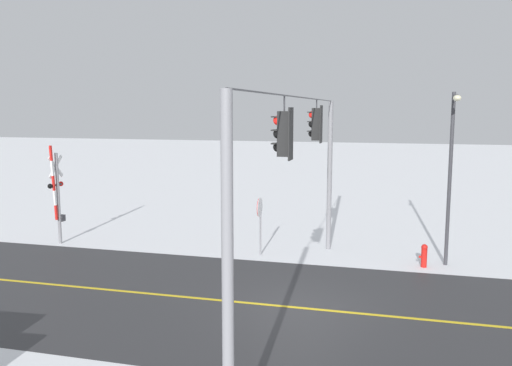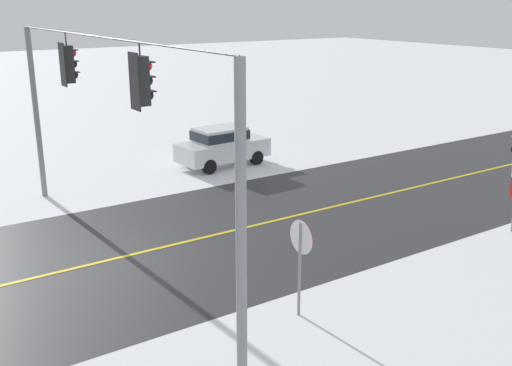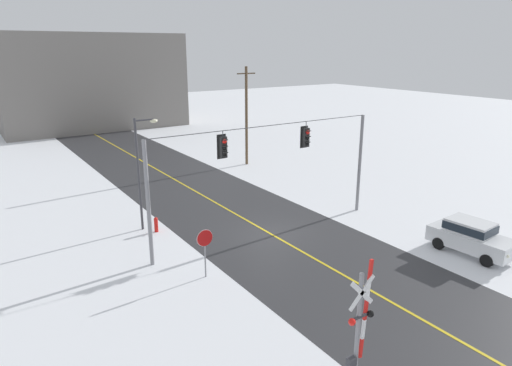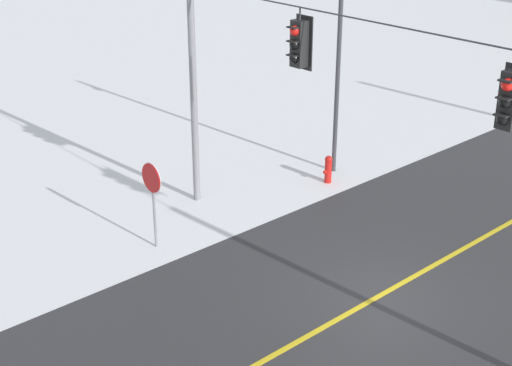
% 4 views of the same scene
% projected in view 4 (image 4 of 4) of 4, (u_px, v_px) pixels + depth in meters
% --- Properties ---
extents(ground_plane, '(160.00, 160.00, 0.00)m').
position_uv_depth(ground_plane, '(382.00, 295.00, 17.36)').
color(ground_plane, white).
extents(signal_span, '(14.20, 0.47, 6.22)m').
position_uv_depth(signal_span, '(392.00, 129.00, 15.77)').
color(signal_span, gray).
rests_on(signal_span, ground).
extents(stop_sign, '(0.80, 0.09, 2.35)m').
position_uv_depth(stop_sign, '(152.00, 187.00, 18.77)').
color(stop_sign, gray).
rests_on(stop_sign, ground).
extents(streetlamp_near, '(1.39, 0.28, 6.50)m').
position_uv_depth(streetlamp_near, '(344.00, 52.00, 22.39)').
color(streetlamp_near, '#38383D').
rests_on(streetlamp_near, ground).
extents(fire_hydrant, '(0.24, 0.31, 0.88)m').
position_uv_depth(fire_hydrant, '(328.00, 168.00, 23.07)').
color(fire_hydrant, red).
rests_on(fire_hydrant, ground).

